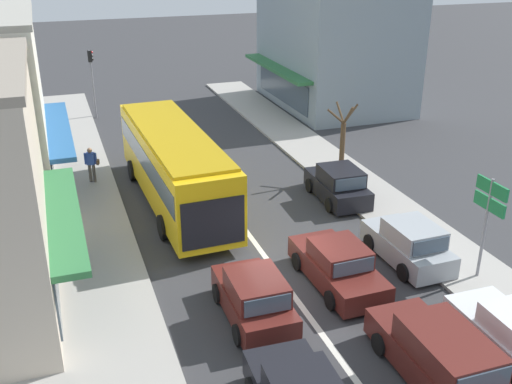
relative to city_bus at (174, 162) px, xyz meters
name	(u,v)px	position (x,y,z in m)	size (l,w,h in m)	color
ground_plane	(283,281)	(2.00, -7.33, -1.88)	(140.00, 140.00, 0.00)	#353538
lane_centre_line	(245,230)	(2.00, -3.33, -1.88)	(0.20, 28.00, 0.01)	silver
sidewalk_left	(61,232)	(-4.80, -1.33, -1.81)	(5.20, 44.00, 0.14)	#A39E96
kerb_right	(362,189)	(8.20, -1.33, -1.82)	(2.80, 44.00, 0.12)	#A39E96
building_right_far	(334,46)	(13.48, 12.70, 2.00)	(8.25, 10.36, 7.78)	#84939E
city_bus	(174,162)	(0.00, 0.00, 0.00)	(2.99, 10.93, 3.23)	yellow
wagon_adjacent_lane_lead	(441,358)	(3.98, -13.14, -1.14)	(1.96, 4.51, 1.58)	#561E19
hatchback_behind_bus_near	(254,298)	(0.41, -8.98, -1.17)	(1.86, 3.72, 1.54)	#561E19
sedan_adjacent_lane_trail	(338,266)	(3.63, -8.04, -1.22)	(1.96, 4.23, 1.47)	#561E19
parked_hatchback_kerb_second	(409,244)	(6.60, -7.56, -1.17)	(1.86, 3.73, 1.54)	#9EA3A8
parked_hatchback_kerb_third	(338,185)	(6.67, -1.95, -1.17)	(1.92, 3.76, 1.54)	black
traffic_light_downstreet	(92,73)	(-1.95, 14.49, 0.97)	(0.33, 0.24, 4.20)	gray
directional_road_sign	(489,205)	(8.20, -9.32, 0.82)	(0.10, 1.40, 3.60)	gray
street_tree_right	(342,142)	(8.04, 0.47, -0.16)	(1.56, 1.64, 3.61)	brown
pedestrian_with_handbag_near	(91,163)	(-3.15, 3.39, -0.81)	(0.66, 0.35, 1.63)	#4C4742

